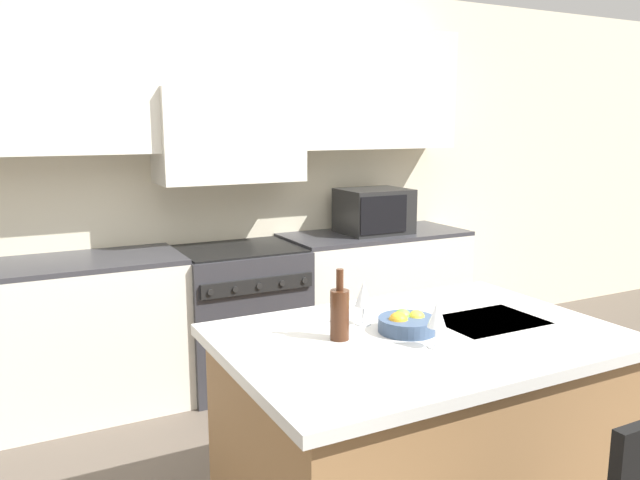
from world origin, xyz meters
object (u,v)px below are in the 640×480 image
(microwave, at_px, (374,211))
(wine_bottle, at_px, (340,313))
(fruit_bowl, at_px, (407,323))
(wine_glass_far, at_px, (363,295))
(wine_glass_near, at_px, (437,315))
(range_stove, at_px, (240,315))

(microwave, relative_size, wine_bottle, 1.75)
(wine_bottle, relative_size, fruit_bowl, 1.19)
(wine_glass_far, relative_size, fruit_bowl, 0.78)
(wine_glass_near, bearing_deg, wine_glass_far, 105.45)
(wine_bottle, bearing_deg, wine_glass_far, 32.80)
(microwave, distance_m, wine_glass_far, 2.05)
(range_stove, relative_size, microwave, 1.90)
(range_stove, bearing_deg, microwave, 1.01)
(microwave, height_order, wine_glass_near, microwave)
(microwave, distance_m, wine_glass_near, 2.31)
(fruit_bowl, bearing_deg, wine_glass_far, 124.20)
(wine_bottle, xyz_separation_m, wine_glass_near, (0.28, -0.25, 0.02))
(wine_glass_far, bearing_deg, fruit_bowl, -55.80)
(wine_bottle, height_order, wine_glass_far, wine_bottle)
(range_stove, bearing_deg, wine_glass_far, -92.36)
(wine_bottle, relative_size, wine_glass_far, 1.52)
(wine_glass_near, xyz_separation_m, wine_glass_far, (-0.10, 0.36, 0.00))
(wine_glass_far, xyz_separation_m, fruit_bowl, (0.11, -0.16, -0.09))
(wine_bottle, distance_m, wine_glass_far, 0.21)
(wine_glass_near, relative_size, fruit_bowl, 0.78)
(microwave, xyz_separation_m, fruit_bowl, (-1.02, -1.87, -0.16))
(microwave, bearing_deg, wine_glass_near, -116.49)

